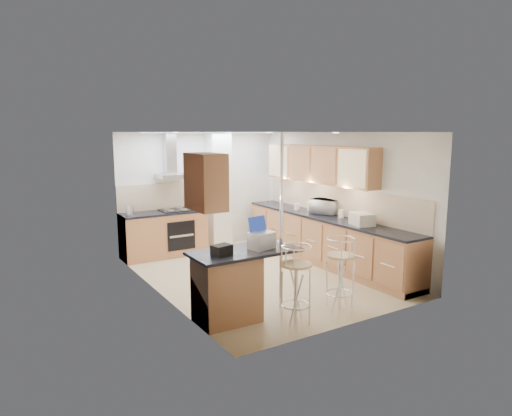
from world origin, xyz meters
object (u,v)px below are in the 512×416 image
microwave (325,207)px  bar_stool_near (296,284)px  laptop (261,240)px  bread_bin (362,219)px  bar_stool_end (340,274)px

microwave → bar_stool_near: 3.19m
microwave → laptop: microwave is taller
laptop → bread_bin: bearing=-0.7°
microwave → bread_bin: 1.20m
laptop → bread_bin: 2.41m
microwave → laptop: 3.04m
microwave → bar_stool_end: bearing=122.5°
microwave → bar_stool_near: microwave is taller
bar_stool_near → bread_bin: (2.12, 0.97, 0.50)m
laptop → bar_stool_end: (1.03, -0.44, -0.52)m
bar_stool_near → laptop: bearing=108.2°
laptop → bar_stool_near: size_ratio=0.31×
laptop → bar_stool_near: bearing=-75.6°
laptop → bar_stool_end: bearing=-35.8°
laptop → bar_stool_end: 1.24m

